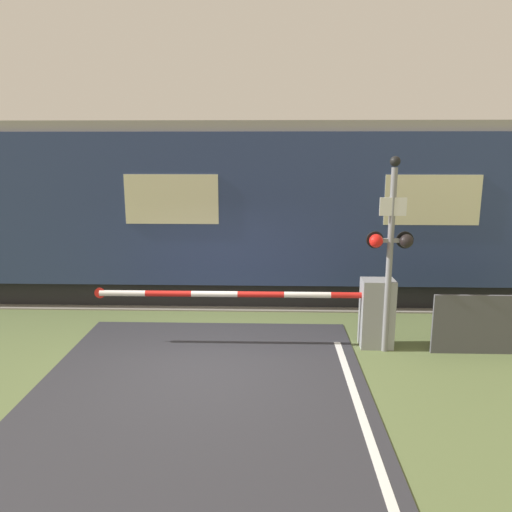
{
  "coord_description": "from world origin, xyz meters",
  "views": [
    {
      "loc": [
        1.07,
        -8.0,
        3.66
      ],
      "look_at": [
        0.78,
        1.49,
        1.59
      ],
      "focal_mm": 35.0,
      "sensor_mm": 36.0,
      "label": 1
    }
  ],
  "objects": [
    {
      "name": "signal_post",
      "position": [
        3.17,
        0.67,
        2.0
      ],
      "size": [
        0.82,
        0.26,
        3.52
      ],
      "color": "gray",
      "rests_on": "ground_plane"
    },
    {
      "name": "track_bed",
      "position": [
        0.0,
        4.41,
        0.02
      ],
      "size": [
        36.0,
        3.2,
        0.13
      ],
      "color": "gray",
      "rests_on": "ground_plane"
    },
    {
      "name": "crossing_barrier",
      "position": [
        2.64,
        0.89,
        0.7
      ],
      "size": [
        5.58,
        0.44,
        1.29
      ],
      "color": "gray",
      "rests_on": "ground_plane"
    },
    {
      "name": "train",
      "position": [
        -1.12,
        4.41,
        2.16
      ],
      "size": [
        20.63,
        3.07,
        4.23
      ],
      "color": "black",
      "rests_on": "ground_plane"
    },
    {
      "name": "ground_plane",
      "position": [
        0.0,
        0.0,
        0.0
      ],
      "size": [
        80.0,
        80.0,
        0.0
      ],
      "primitive_type": "plane",
      "color": "#5B6B3D"
    }
  ]
}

